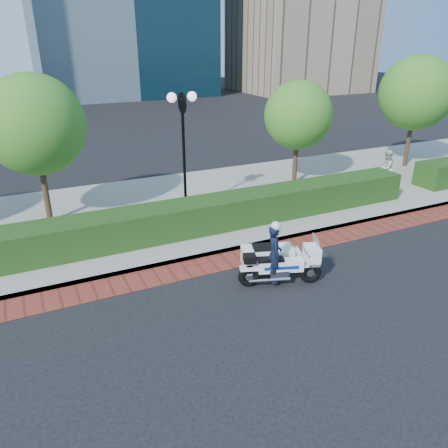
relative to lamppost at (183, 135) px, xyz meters
name	(u,v)px	position (x,y,z in m)	size (l,w,h in m)	color
ground	(222,293)	(-1.00, -5.20, -2.96)	(120.00, 120.00, 0.00)	black
brick_strip	(200,267)	(-1.00, -3.70, -2.95)	(60.00, 1.00, 0.01)	maroon
sidewalk	(153,212)	(-1.00, 0.80, -2.88)	(60.00, 8.00, 0.15)	gray
hedge_main	(174,220)	(-1.00, -1.60, -2.31)	(18.00, 1.20, 1.00)	black
lamppost	(183,135)	(0.00, 0.00, 0.00)	(1.02, 0.70, 4.21)	black
tree_b	(34,125)	(-4.50, 1.30, 0.48)	(3.20, 3.20, 4.89)	#332319
tree_c	(298,115)	(5.50, 1.30, 0.09)	(2.80, 2.80, 4.30)	#332319
tree_d	(416,93)	(12.00, 1.30, 0.65)	(3.40, 3.40, 5.16)	#332319
police_motorcycle	(274,258)	(0.55, -5.13, -2.34)	(2.16, 1.92, 1.80)	black
pedestrian	(386,168)	(8.71, -0.70, -2.03)	(0.76, 0.59, 1.56)	beige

